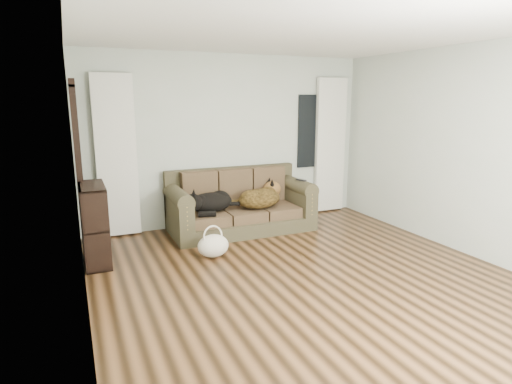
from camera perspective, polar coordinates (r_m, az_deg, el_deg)
name	(u,v)px	position (r m, az deg, el deg)	size (l,w,h in m)	color
floor	(310,280)	(4.81, 7.15, -11.53)	(5.00, 5.00, 0.00)	black
ceiling	(317,28)	(4.45, 8.11, 20.79)	(5.00, 5.00, 0.00)	white
wall_back	(229,141)	(6.69, -3.57, 6.87)	(4.50, 0.04, 2.60)	#B6BEB4
wall_left	(77,178)	(3.81, -22.76, 1.73)	(0.04, 5.00, 2.60)	#B6BEB4
wall_right	(470,151)	(5.92, 26.66, 4.86)	(0.04, 5.00, 2.60)	#B6BEB4
curtain_left	(116,157)	(6.26, -18.12, 4.51)	(0.55, 0.08, 2.25)	silver
curtain_right	(330,146)	(7.45, 9.85, 6.11)	(0.55, 0.08, 2.25)	silver
window_pane	(311,131)	(7.28, 7.38, 8.03)	(0.50, 0.03, 1.20)	black
door_casing	(79,170)	(5.88, -22.53, 2.72)	(0.07, 0.60, 2.10)	black
sofa	(241,201)	(6.34, -2.01, -1.22)	(2.09, 0.90, 0.85)	#3A3523
dog_black_lab	(209,203)	(6.13, -6.32, -1.47)	(0.66, 0.46, 0.28)	black
dog_shepherd	(261,198)	(6.37, 0.63, -0.79)	(0.71, 0.50, 0.31)	black
tv_remote	(301,180)	(6.52, 6.03, 1.61)	(0.05, 0.17, 0.02)	black
tote_bag	(213,245)	(5.39, -5.74, -6.99)	(0.39, 0.31, 0.29)	beige
bookshelf	(94,222)	(5.44, -20.74, -3.79)	(0.29, 0.76, 0.95)	black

